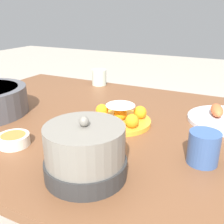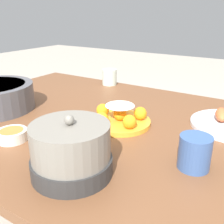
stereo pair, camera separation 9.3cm
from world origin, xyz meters
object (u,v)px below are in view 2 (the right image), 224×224
(cake_plate, at_px, (119,117))
(warming_pot, at_px, (71,150))
(dining_table, at_px, (105,139))
(sauce_bowl, at_px, (12,135))
(cup_far, at_px, (195,152))
(cup_near, at_px, (109,77))

(cake_plate, relative_size, warming_pot, 1.09)
(dining_table, distance_m, sauce_bowl, 0.34)
(warming_pot, bearing_deg, dining_table, -69.33)
(sauce_bowl, bearing_deg, cake_plate, -127.50)
(dining_table, bearing_deg, warming_pot, 110.67)
(dining_table, xyz_separation_m, cake_plate, (-0.06, 0.00, 0.11))
(dining_table, distance_m, cup_far, 0.41)
(cup_far, relative_size, warming_pot, 0.44)
(sauce_bowl, height_order, cup_far, cup_far)
(dining_table, bearing_deg, cake_plate, 177.99)
(cake_plate, height_order, sauce_bowl, cake_plate)
(cup_far, xyz_separation_m, warming_pot, (0.24, 0.19, 0.02))
(dining_table, relative_size, sauce_bowl, 15.55)
(cake_plate, relative_size, cup_near, 2.59)
(cake_plate, distance_m, warming_pot, 0.33)
(cake_plate, xyz_separation_m, cup_far, (-0.30, 0.13, 0.02))
(cake_plate, xyz_separation_m, warming_pot, (-0.06, 0.32, 0.04))
(dining_table, xyz_separation_m, cup_far, (-0.37, 0.14, 0.12))
(dining_table, relative_size, cup_far, 16.41)
(dining_table, distance_m, cup_near, 0.52)
(warming_pot, bearing_deg, cup_far, -142.58)
(sauce_bowl, distance_m, warming_pot, 0.28)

